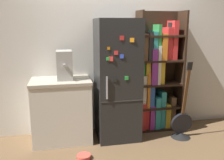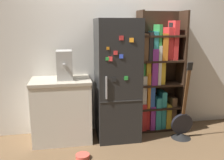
{
  "view_description": "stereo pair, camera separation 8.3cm",
  "coord_description": "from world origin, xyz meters",
  "px_view_note": "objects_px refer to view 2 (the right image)",
  "views": [
    {
      "loc": [
        -0.79,
        -3.26,
        1.64
      ],
      "look_at": [
        -0.07,
        0.15,
        0.86
      ],
      "focal_mm": 40.0,
      "sensor_mm": 36.0,
      "label": 1
    },
    {
      "loc": [
        -0.7,
        -3.28,
        1.64
      ],
      "look_at": [
        -0.07,
        0.15,
        0.86
      ],
      "focal_mm": 40.0,
      "sensor_mm": 36.0,
      "label": 2
    }
  ],
  "objects_px": {
    "espresso_machine": "(64,65)",
    "pet_bowl": "(83,156)",
    "refrigerator": "(117,80)",
    "guitar": "(182,127)",
    "bookshelf": "(157,77)"
  },
  "relations": [
    {
      "from": "guitar",
      "to": "pet_bowl",
      "type": "relative_size",
      "value": 6.5
    },
    {
      "from": "refrigerator",
      "to": "bookshelf",
      "type": "height_order",
      "value": "bookshelf"
    },
    {
      "from": "bookshelf",
      "to": "guitar",
      "type": "bearing_deg",
      "value": -58.27
    },
    {
      "from": "espresso_machine",
      "to": "guitar",
      "type": "relative_size",
      "value": 0.35
    },
    {
      "from": "espresso_machine",
      "to": "pet_bowl",
      "type": "height_order",
      "value": "espresso_machine"
    },
    {
      "from": "refrigerator",
      "to": "guitar",
      "type": "distance_m",
      "value": 1.18
    },
    {
      "from": "refrigerator",
      "to": "pet_bowl",
      "type": "height_order",
      "value": "refrigerator"
    },
    {
      "from": "refrigerator",
      "to": "guitar",
      "type": "height_order",
      "value": "refrigerator"
    },
    {
      "from": "refrigerator",
      "to": "pet_bowl",
      "type": "bearing_deg",
      "value": -134.0
    },
    {
      "from": "refrigerator",
      "to": "guitar",
      "type": "relative_size",
      "value": 1.5
    },
    {
      "from": "refrigerator",
      "to": "espresso_machine",
      "type": "xyz_separation_m",
      "value": [
        -0.73,
        0.04,
        0.23
      ]
    },
    {
      "from": "bookshelf",
      "to": "guitar",
      "type": "xyz_separation_m",
      "value": [
        0.26,
        -0.42,
        -0.67
      ]
    },
    {
      "from": "espresso_machine",
      "to": "guitar",
      "type": "xyz_separation_m",
      "value": [
        1.65,
        -0.3,
        -0.92
      ]
    },
    {
      "from": "espresso_machine",
      "to": "guitar",
      "type": "height_order",
      "value": "espresso_machine"
    },
    {
      "from": "espresso_machine",
      "to": "pet_bowl",
      "type": "xyz_separation_m",
      "value": [
        0.18,
        -0.62,
        -1.06
      ]
    }
  ]
}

